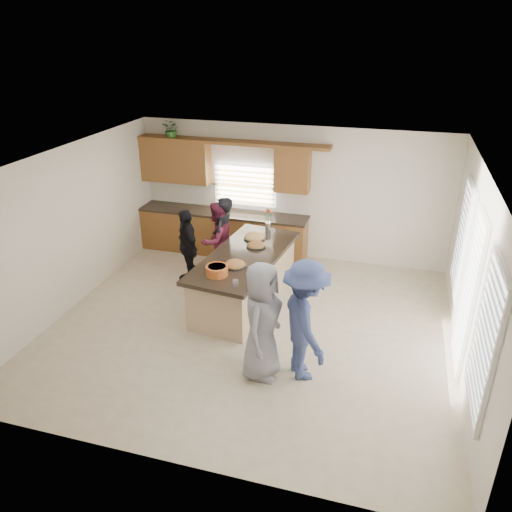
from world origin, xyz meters
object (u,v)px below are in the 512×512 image
(woman_left_mid, at_px, (217,240))
(woman_left_front, at_px, (187,246))
(salad_bowl, at_px, (217,270))
(woman_left_back, at_px, (223,238))
(woman_right_back, at_px, (305,321))
(woman_right_front, at_px, (262,321))
(island, at_px, (245,280))

(woman_left_mid, bearing_deg, woman_left_front, -27.18)
(salad_bowl, bearing_deg, woman_left_back, 106.42)
(salad_bowl, height_order, woman_right_back, woman_right_back)
(woman_left_mid, xyz_separation_m, woman_right_front, (1.65, -2.71, 0.10))
(woman_right_back, xyz_separation_m, woman_right_front, (-0.58, -0.14, -0.02))
(island, distance_m, woman_right_front, 2.10)
(salad_bowl, height_order, woman_left_front, woman_left_front)
(woman_left_back, distance_m, woman_right_front, 3.15)
(woman_right_back, bearing_deg, woman_right_front, 74.17)
(woman_left_front, bearing_deg, woman_right_front, 0.36)
(woman_right_back, relative_size, woman_right_front, 1.02)
(woman_left_back, bearing_deg, woman_left_front, -57.29)
(woman_left_back, height_order, woman_right_back, woman_right_back)
(island, height_order, woman_right_front, woman_right_front)
(woman_left_back, relative_size, woman_left_mid, 1.06)
(island, relative_size, woman_right_back, 1.56)
(salad_bowl, height_order, woman_left_mid, woman_left_mid)
(woman_left_front, height_order, woman_right_back, woman_right_back)
(island, xyz_separation_m, salad_bowl, (-0.20, -0.87, 0.59))
(woman_left_mid, height_order, woman_left_front, woman_left_mid)
(salad_bowl, xyz_separation_m, woman_left_front, (-1.11, 1.36, -0.30))
(island, bearing_deg, woman_left_front, 166.09)
(woman_left_mid, distance_m, woman_right_back, 3.40)
(woman_right_back, bearing_deg, salad_bowl, 31.82)
(salad_bowl, xyz_separation_m, woman_right_back, (1.60, -0.87, -0.14))
(island, bearing_deg, salad_bowl, -96.20)
(woman_left_mid, height_order, woman_right_back, woman_right_back)
(island, height_order, woman_right_back, woman_right_back)
(woman_left_front, distance_m, woman_right_back, 3.52)
(woman_right_back, bearing_deg, woman_left_back, 9.42)
(salad_bowl, bearing_deg, woman_right_back, -28.57)
(woman_left_back, bearing_deg, woman_right_back, 39.45)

